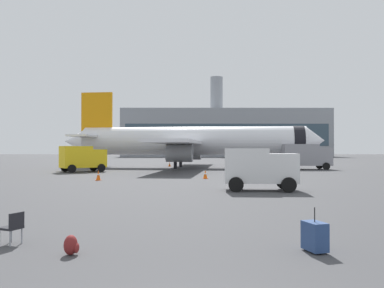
# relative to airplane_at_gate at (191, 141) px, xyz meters

# --- Properties ---
(airplane_at_gate) EXTENTS (35.76, 32.35, 10.50)m
(airplane_at_gate) POSITION_rel_airplane_at_gate_xyz_m (0.00, 0.00, 0.00)
(airplane_at_gate) COLOR white
(airplane_at_gate) RESTS_ON ground
(service_truck) EXTENTS (5.18, 4.59, 2.90)m
(service_truck) POSITION_rel_airplane_at_gate_xyz_m (-12.21, -9.24, -2.05)
(service_truck) COLOR yellow
(service_truck) RESTS_ON ground
(fuel_truck) EXTENTS (6.03, 2.77, 3.20)m
(fuel_truck) POSITION_rel_airplane_at_gate_xyz_m (14.52, -3.77, -1.88)
(fuel_truck) COLOR gray
(fuel_truck) RESTS_ON ground
(cargo_van) EXTENTS (4.56, 2.66, 2.60)m
(cargo_van) POSITION_rel_airplane_at_gate_xyz_m (4.14, -29.44, -2.21)
(cargo_van) COLOR white
(cargo_van) RESTS_ON ground
(safety_cone_near) EXTENTS (0.44, 0.44, 0.84)m
(safety_cone_near) POSITION_rel_airplane_at_gate_xyz_m (-7.65, -21.34, -3.24)
(safety_cone_near) COLOR #F2590C
(safety_cone_near) RESTS_ON ground
(safety_cone_mid) EXTENTS (0.44, 0.44, 0.75)m
(safety_cone_mid) POSITION_rel_airplane_at_gate_xyz_m (1.19, -19.48, -3.29)
(safety_cone_mid) COLOR #F2590C
(safety_cone_mid) RESTS_ON ground
(safety_cone_far) EXTENTS (0.44, 0.44, 0.72)m
(safety_cone_far) POSITION_rel_airplane_at_gate_xyz_m (-15.20, -3.74, -3.30)
(safety_cone_far) COLOR #F2590C
(safety_cone_far) RESTS_ON ground
(safety_cone_outer) EXTENTS (0.44, 0.44, 0.68)m
(safety_cone_outer) POSITION_rel_airplane_at_gate_xyz_m (-3.15, 4.82, -3.32)
(safety_cone_outer) COLOR #F2590C
(safety_cone_outer) RESTS_ON ground
(rolling_suitcase) EXTENTS (0.57, 0.73, 1.10)m
(rolling_suitcase) POSITION_rel_airplane_at_gate_xyz_m (2.94, -44.04, -3.27)
(rolling_suitcase) COLOR navy
(rolling_suitcase) RESTS_ON ground
(traveller_backpack) EXTENTS (0.36, 0.40, 0.48)m
(traveller_backpack) POSITION_rel_airplane_at_gate_xyz_m (-3.00, -44.29, -3.42)
(traveller_backpack) COLOR maroon
(traveller_backpack) RESTS_ON ground
(gate_chair) EXTENTS (0.63, 0.63, 0.86)m
(gate_chair) POSITION_rel_airplane_at_gate_xyz_m (-4.87, -43.24, -3.16)
(gate_chair) COLOR black
(gate_chair) RESTS_ON ground
(terminal_building) EXTENTS (71.96, 18.22, 28.51)m
(terminal_building) POSITION_rel_airplane_at_gate_xyz_m (12.33, 88.01, 4.75)
(terminal_building) COLOR gray
(terminal_building) RESTS_ON ground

